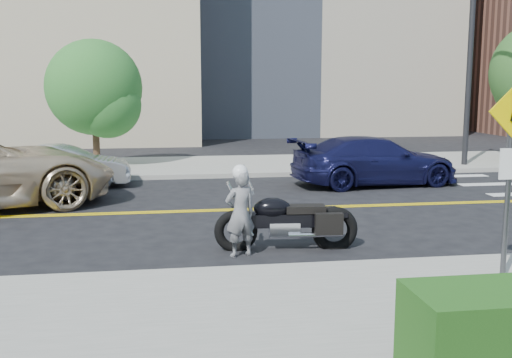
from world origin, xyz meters
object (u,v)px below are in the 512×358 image
at_px(pedestrian_sign, 511,159).
at_px(parked_car_blue, 375,161).
at_px(motorcycle, 287,208).
at_px(parked_car_silver, 65,166).
at_px(motorcyclist, 240,211).

xyz_separation_m(pedestrian_sign, parked_car_blue, (1.33, 9.36, -1.22)).
distance_m(motorcycle, parked_car_blue, 7.83).
bearing_deg(motorcycle, pedestrian_sign, -40.19).
distance_m(pedestrian_sign, motorcycle, 4.00).
xyz_separation_m(motorcycle, parked_car_blue, (4.06, 6.69, -0.04)).
height_order(motorcycle, parked_car_silver, motorcycle).
relative_size(motorcycle, parked_car_silver, 0.67).
bearing_deg(motorcycle, parked_car_blue, 62.95).
distance_m(motorcyclist, motorcycle, 0.97).
bearing_deg(pedestrian_sign, parked_car_blue, 81.90).
bearing_deg(parked_car_silver, motorcyclist, -154.15).
height_order(motorcyclist, parked_car_blue, motorcyclist).
distance_m(parked_car_silver, parked_car_blue, 9.28).
height_order(pedestrian_sign, parked_car_blue, pedestrian_sign).
relative_size(motorcyclist, parked_car_silver, 0.43).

